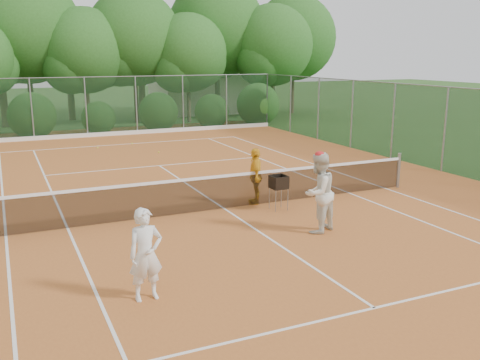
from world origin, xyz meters
name	(u,v)px	position (x,y,z in m)	size (l,w,h in m)	color
ground	(225,210)	(0.00, 0.00, 0.00)	(120.00, 120.00, 0.00)	#26491A
clay_court	(225,209)	(0.00, 0.00, 0.01)	(18.00, 36.00, 0.02)	#B46329
club_building	(211,91)	(9.00, 24.00, 1.50)	(8.00, 5.00, 3.00)	beige
tennis_net	(225,191)	(0.00, 0.00, 0.53)	(11.97, 0.10, 1.10)	gray
player_white	(146,254)	(-3.34, -4.49, 0.83)	(0.59, 0.39, 1.62)	white
player_center_grp	(318,192)	(1.26, -2.65, 0.98)	(1.14, 1.04, 1.94)	silver
player_yellow	(255,176)	(1.02, 0.19, 0.81)	(0.93, 0.39, 1.58)	gold
ball_hopper	(279,183)	(1.31, -0.63, 0.77)	(0.41, 0.41, 0.94)	gray
stray_ball_a	(132,143)	(0.24, 11.79, 0.05)	(0.07, 0.07, 0.07)	#BAD531
stray_ball_b	(98,148)	(-1.44, 11.25, 0.05)	(0.07, 0.07, 0.07)	#D2EE37
stray_ball_c	(159,152)	(0.73, 9.01, 0.05)	(0.07, 0.07, 0.07)	gold
court_markings	(225,209)	(0.00, 0.00, 0.02)	(11.03, 23.83, 0.01)	white
fence_back	(112,106)	(0.00, 15.00, 1.52)	(18.07, 0.07, 3.00)	#19381E
tropical_treeline	(115,37)	(1.43, 20.22, 5.11)	(32.10, 8.49, 15.03)	brown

